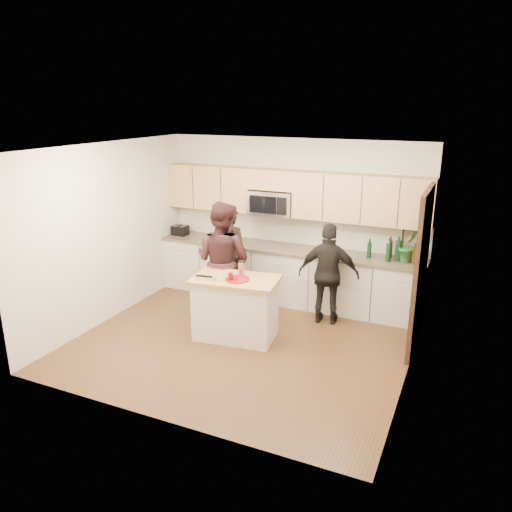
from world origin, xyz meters
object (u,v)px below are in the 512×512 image
at_px(island, 236,308).
at_px(woman_center, 222,261).
at_px(woman_left, 230,257).
at_px(toaster, 180,230).
at_px(woman_right, 329,274).

relative_size(island, woman_center, 0.69).
distance_m(woman_left, woman_center, 0.49).
xyz_separation_m(island, woman_center, (-0.50, 0.56, 0.47)).
bearing_deg(toaster, woman_center, -35.91).
height_order(island, woman_center, woman_center).
distance_m(toaster, woman_left, 1.40).
distance_m(island, woman_center, 0.88).
height_order(woman_left, woman_center, woman_center).
distance_m(island, woman_left, 1.26).
xyz_separation_m(woman_left, woman_right, (1.67, 0.00, -0.06)).
bearing_deg(woman_right, woman_center, 7.85).
bearing_deg(woman_right, toaster, -19.46).
bearing_deg(toaster, woman_right, -10.39).
relative_size(woman_center, woman_right, 1.18).
height_order(woman_left, woman_right, woman_left).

